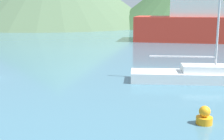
# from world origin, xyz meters

# --- Properties ---
(sailboat_inner) EXTENTS (8.66, 2.46, 8.88)m
(sailboat_inner) POSITION_xyz_m (5.65, 17.22, 0.41)
(sailboat_inner) COLOR white
(sailboat_inner) RESTS_ON ground_plane
(buoy_marker) EXTENTS (0.61, 0.61, 0.71)m
(buoy_marker) POSITION_xyz_m (4.71, 10.19, 0.29)
(buoy_marker) COLOR orange
(buoy_marker) RESTS_ON ground_plane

